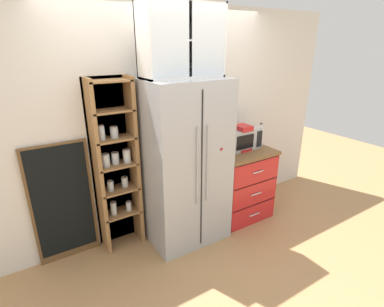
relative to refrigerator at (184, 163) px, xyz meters
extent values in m
plane|color=tan|center=(0.00, -0.01, -0.91)|extent=(10.56, 10.56, 0.00)
cube|color=silver|center=(0.00, 0.39, 0.37)|extent=(4.87, 0.10, 2.55)
cube|color=#ADAFB5|center=(0.00, 0.00, 0.00)|extent=(0.86, 0.68, 1.82)
cube|color=black|center=(0.00, -0.34, 0.00)|extent=(0.01, 0.01, 1.67)
cylinder|color=#ADAFB5|center=(-0.06, -0.35, 0.09)|extent=(0.02, 0.02, 0.82)
cylinder|color=#ADAFB5|center=(0.06, -0.35, 0.09)|extent=(0.02, 0.02, 0.82)
cube|color=red|center=(0.24, -0.34, 0.22)|extent=(0.02, 0.01, 0.02)
cube|color=brown|center=(-0.68, 0.36, 0.02)|extent=(0.47, 0.04, 1.85)
cube|color=#9E7042|center=(-0.88, 0.22, 0.02)|extent=(0.04, 0.23, 1.85)
cube|color=#9E7042|center=(-0.49, 0.22, 0.02)|extent=(0.04, 0.23, 1.85)
cube|color=#9E7042|center=(-0.68, 0.22, -0.52)|extent=(0.41, 0.23, 0.02)
cylinder|color=silver|center=(-0.76, 0.21, -0.44)|extent=(0.06, 0.06, 0.13)
cylinder|color=white|center=(-0.76, 0.21, -0.46)|extent=(0.05, 0.05, 0.09)
cylinder|color=#B2B2B7|center=(-0.76, 0.21, -0.37)|extent=(0.06, 0.06, 0.01)
cylinder|color=silver|center=(-0.60, 0.21, -0.46)|extent=(0.06, 0.06, 0.09)
cylinder|color=#E0C67F|center=(-0.60, 0.21, -0.47)|extent=(0.05, 0.05, 0.06)
cylinder|color=#B2B2B7|center=(-0.60, 0.21, -0.41)|extent=(0.06, 0.06, 0.01)
cube|color=#9E7042|center=(-0.68, 0.22, -0.23)|extent=(0.41, 0.23, 0.02)
cylinder|color=silver|center=(-0.77, 0.22, -0.17)|extent=(0.07, 0.07, 0.10)
cylinder|color=beige|center=(-0.77, 0.22, -0.19)|extent=(0.06, 0.06, 0.07)
cylinder|color=#B2B2B7|center=(-0.77, 0.22, -0.12)|extent=(0.06, 0.06, 0.01)
cylinder|color=silver|center=(-0.61, 0.24, -0.17)|extent=(0.07, 0.07, 0.10)
cylinder|color=#2D2D2D|center=(-0.61, 0.24, -0.19)|extent=(0.06, 0.06, 0.07)
cylinder|color=#B2B2B7|center=(-0.61, 0.24, -0.12)|extent=(0.07, 0.07, 0.01)
cube|color=#9E7042|center=(-0.68, 0.22, 0.05)|extent=(0.41, 0.23, 0.02)
cylinder|color=silver|center=(-0.79, 0.22, 0.12)|extent=(0.08, 0.08, 0.12)
cylinder|color=#B77A38|center=(-0.79, 0.22, 0.10)|extent=(0.07, 0.07, 0.08)
cylinder|color=#B2B2B7|center=(-0.79, 0.22, 0.19)|extent=(0.08, 0.08, 0.01)
cylinder|color=silver|center=(-0.69, 0.24, 0.12)|extent=(0.08, 0.08, 0.11)
cylinder|color=#382316|center=(-0.69, 0.24, 0.10)|extent=(0.07, 0.07, 0.08)
cylinder|color=#B2B2B7|center=(-0.69, 0.24, 0.18)|extent=(0.07, 0.07, 0.01)
cylinder|color=silver|center=(-0.57, 0.21, 0.13)|extent=(0.08, 0.08, 0.13)
cylinder|color=brown|center=(-0.57, 0.21, 0.11)|extent=(0.07, 0.07, 0.09)
cylinder|color=#B2B2B7|center=(-0.57, 0.21, 0.20)|extent=(0.08, 0.08, 0.01)
cube|color=#9E7042|center=(-0.68, 0.22, 0.33)|extent=(0.41, 0.23, 0.02)
cylinder|color=silver|center=(-0.80, 0.22, 0.41)|extent=(0.06, 0.06, 0.14)
cylinder|color=white|center=(-0.80, 0.22, 0.39)|extent=(0.05, 0.05, 0.09)
cylinder|color=#B2B2B7|center=(-0.80, 0.22, 0.49)|extent=(0.06, 0.06, 0.01)
cylinder|color=silver|center=(-0.67, 0.23, 0.40)|extent=(0.08, 0.08, 0.10)
cylinder|color=#CCB78C|center=(-0.67, 0.23, 0.38)|extent=(0.07, 0.07, 0.07)
cylinder|color=#B2B2B7|center=(-0.67, 0.23, 0.45)|extent=(0.08, 0.08, 0.01)
cube|color=#9E7042|center=(-0.68, 0.22, 0.62)|extent=(0.41, 0.23, 0.02)
cube|color=#9E7042|center=(-0.68, 0.22, 0.90)|extent=(0.41, 0.23, 0.02)
cube|color=red|center=(0.82, 0.02, -0.48)|extent=(0.71, 0.64, 0.87)
cube|color=brown|center=(0.82, 0.02, -0.02)|extent=(0.74, 0.67, 0.04)
cube|color=black|center=(0.82, -0.30, -0.63)|extent=(0.69, 0.00, 0.01)
cube|color=silver|center=(0.82, -0.31, -0.77)|extent=(0.16, 0.01, 0.01)
cube|color=black|center=(0.82, -0.30, -0.34)|extent=(0.69, 0.00, 0.01)
cube|color=silver|center=(0.82, -0.31, -0.48)|extent=(0.16, 0.01, 0.01)
cube|color=black|center=(0.82, -0.30, -0.05)|extent=(0.69, 0.00, 0.01)
cube|color=silver|center=(0.82, -0.31, -0.19)|extent=(0.16, 0.01, 0.01)
cube|color=#ADAFB5|center=(0.85, 0.07, 0.13)|extent=(0.44, 0.32, 0.26)
cube|color=black|center=(0.79, -0.09, 0.13)|extent=(0.26, 0.01, 0.17)
cube|color=black|center=(1.02, -0.09, 0.13)|extent=(0.08, 0.01, 0.20)
cube|color=red|center=(0.82, 0.00, 0.01)|extent=(0.17, 0.20, 0.03)
cube|color=red|center=(0.82, 0.07, 0.15)|extent=(0.17, 0.06, 0.30)
cube|color=red|center=(0.82, 0.00, 0.28)|extent=(0.17, 0.20, 0.06)
cylinder|color=black|center=(0.82, -0.01, 0.09)|extent=(0.11, 0.11, 0.12)
cylinder|color=silver|center=(0.82, 0.07, 0.05)|extent=(0.08, 0.08, 0.10)
torus|color=silver|center=(0.87, 0.07, 0.05)|extent=(0.05, 0.01, 0.05)
cylinder|color=#2D2D33|center=(0.55, 0.03, 0.04)|extent=(0.08, 0.08, 0.09)
torus|color=#2D2D33|center=(0.60, 0.03, 0.05)|extent=(0.05, 0.01, 0.05)
cylinder|color=silver|center=(1.13, 0.01, 0.10)|extent=(0.07, 0.07, 0.21)
cone|color=silver|center=(1.13, 0.01, 0.22)|extent=(0.07, 0.07, 0.04)
cylinder|color=silver|center=(1.13, 0.01, 0.25)|extent=(0.03, 0.03, 0.07)
cylinder|color=black|center=(1.13, 0.01, 0.29)|extent=(0.03, 0.03, 0.01)
cylinder|color=#285B33|center=(0.82, 0.00, 0.08)|extent=(0.07, 0.07, 0.16)
cone|color=#285B33|center=(0.82, 0.00, 0.17)|extent=(0.07, 0.07, 0.04)
cylinder|color=#285B33|center=(0.82, 0.00, 0.20)|extent=(0.03, 0.03, 0.07)
cylinder|color=black|center=(0.82, 0.00, 0.24)|extent=(0.03, 0.03, 0.01)
cube|color=silver|center=(0.00, 0.17, 1.25)|extent=(0.82, 0.02, 0.69)
cube|color=silver|center=(0.00, 0.02, 1.59)|extent=(0.82, 0.32, 0.02)
cube|color=silver|center=(0.00, 0.02, 0.92)|extent=(0.82, 0.32, 0.02)
cube|color=silver|center=(-0.40, 0.02, 1.25)|extent=(0.02, 0.32, 0.69)
cube|color=silver|center=(0.40, 0.02, 1.25)|extent=(0.02, 0.32, 0.69)
cube|color=silver|center=(0.00, 0.02, 1.25)|extent=(0.79, 0.30, 0.02)
cube|color=silver|center=(-0.21, -0.13, 1.25)|extent=(0.38, 0.01, 0.65)
cube|color=silver|center=(0.21, -0.13, 1.25)|extent=(0.38, 0.01, 0.65)
cylinder|color=silver|center=(-0.29, 0.02, 0.93)|extent=(0.05, 0.05, 0.00)
cylinder|color=silver|center=(-0.29, 0.02, 0.96)|extent=(0.01, 0.01, 0.07)
cone|color=silver|center=(-0.29, 0.02, 1.02)|extent=(0.06, 0.06, 0.05)
cylinder|color=silver|center=(-0.10, 0.02, 0.93)|extent=(0.05, 0.05, 0.00)
cylinder|color=silver|center=(-0.10, 0.02, 0.96)|extent=(0.01, 0.01, 0.07)
cone|color=silver|center=(-0.10, 0.02, 1.02)|extent=(0.06, 0.06, 0.05)
cylinder|color=silver|center=(0.10, 0.02, 0.93)|extent=(0.05, 0.05, 0.00)
cylinder|color=silver|center=(0.10, 0.02, 0.96)|extent=(0.01, 0.01, 0.07)
cone|color=silver|center=(0.10, 0.02, 1.02)|extent=(0.06, 0.06, 0.05)
cylinder|color=silver|center=(0.29, 0.02, 0.93)|extent=(0.05, 0.05, 0.00)
cylinder|color=silver|center=(0.29, 0.02, 0.96)|extent=(0.01, 0.01, 0.07)
cone|color=silver|center=(0.29, 0.02, 1.02)|extent=(0.06, 0.06, 0.05)
cylinder|color=white|center=(-0.25, 0.02, 1.30)|extent=(0.06, 0.06, 0.07)
cylinder|color=white|center=(0.00, 0.02, 1.30)|extent=(0.06, 0.06, 0.07)
cylinder|color=white|center=(0.25, 0.02, 1.30)|extent=(0.06, 0.06, 0.07)
cube|color=brown|center=(-1.24, 0.32, -0.28)|extent=(0.60, 0.04, 1.26)
cube|color=black|center=(-1.24, 0.30, -0.25)|extent=(0.54, 0.01, 1.16)
camera|label=1|loc=(-1.51, -2.56, 1.22)|focal=27.47mm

